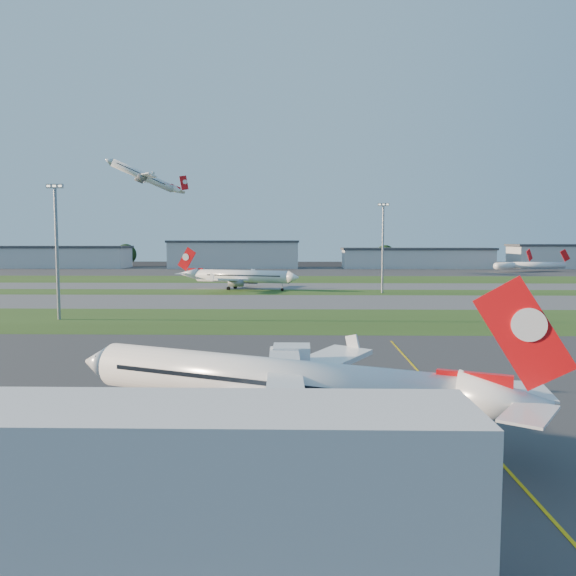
{
  "coord_description": "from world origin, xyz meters",
  "views": [
    {
      "loc": [
        -8.72,
        -53.82,
        15.19
      ],
      "look_at": [
        -10.82,
        42.59,
        7.0
      ],
      "focal_mm": 35.0,
      "sensor_mm": 36.0,
      "label": 1
    }
  ],
  "objects_px": {
    "mini_jet_far": "(539,265)",
    "jet_bridge": "(284,400)",
    "airliner_taxiing": "(241,277)",
    "light_mast_west": "(57,242)",
    "light_mast_centre": "(383,242)",
    "mini_jet_near": "(513,265)",
    "airliner_parked": "(267,383)"
  },
  "relations": [
    {
      "from": "airliner_taxiing",
      "to": "mini_jet_far",
      "type": "height_order",
      "value": "airliner_taxiing"
    },
    {
      "from": "mini_jet_far",
      "to": "mini_jet_near",
      "type": "bearing_deg",
      "value": 178.56
    },
    {
      "from": "mini_jet_far",
      "to": "jet_bridge",
      "type": "bearing_deg",
      "value": -120.81
    },
    {
      "from": "airliner_taxiing",
      "to": "light_mast_centre",
      "type": "distance_m",
      "value": 44.43
    },
    {
      "from": "mini_jet_far",
      "to": "airliner_taxiing",
      "type": "bearing_deg",
      "value": -147.12
    },
    {
      "from": "mini_jet_near",
      "to": "mini_jet_far",
      "type": "distance_m",
      "value": 12.6
    },
    {
      "from": "airliner_taxiing",
      "to": "light_mast_centre",
      "type": "relative_size",
      "value": 1.41
    },
    {
      "from": "jet_bridge",
      "to": "mini_jet_near",
      "type": "relative_size",
      "value": 1.1
    },
    {
      "from": "jet_bridge",
      "to": "light_mast_centre",
      "type": "distance_m",
      "value": 126.17
    },
    {
      "from": "light_mast_west",
      "to": "light_mast_centre",
      "type": "xyz_separation_m",
      "value": [
        70.0,
        56.0,
        0.0
      ]
    },
    {
      "from": "airliner_taxiing",
      "to": "light_mast_centre",
      "type": "height_order",
      "value": "light_mast_centre"
    },
    {
      "from": "airliner_parked",
      "to": "mini_jet_far",
      "type": "distance_m",
      "value": 259.24
    },
    {
      "from": "jet_bridge",
      "to": "mini_jet_far",
      "type": "xyz_separation_m",
      "value": [
        116.75,
        235.29,
        -0.73
      ]
    },
    {
      "from": "jet_bridge",
      "to": "light_mast_west",
      "type": "relative_size",
      "value": 1.04
    },
    {
      "from": "airliner_parked",
      "to": "mini_jet_near",
      "type": "distance_m",
      "value": 253.15
    },
    {
      "from": "airliner_taxiing",
      "to": "light_mast_centre",
      "type": "bearing_deg",
      "value": -176.17
    },
    {
      "from": "light_mast_west",
      "to": "mini_jet_far",
      "type": "bearing_deg",
      "value": 46.06
    },
    {
      "from": "jet_bridge",
      "to": "light_mast_west",
      "type": "bearing_deg",
      "value": 123.91
    },
    {
      "from": "mini_jet_near",
      "to": "light_mast_west",
      "type": "xyz_separation_m",
      "value": [
        -149.37,
        -167.4,
        11.53
      ]
    },
    {
      "from": "airliner_taxiing",
      "to": "light_mast_west",
      "type": "distance_m",
      "value": 72.62
    },
    {
      "from": "airliner_taxiing",
      "to": "airliner_parked",
      "type": "bearing_deg",
      "value": 114.3
    },
    {
      "from": "airliner_parked",
      "to": "mini_jet_near",
      "type": "xyz_separation_m",
      "value": [
        105.69,
        230.03,
        -0.76
      ]
    },
    {
      "from": "airliner_parked",
      "to": "light_mast_centre",
      "type": "relative_size",
      "value": 1.35
    },
    {
      "from": "mini_jet_near",
      "to": "light_mast_west",
      "type": "bearing_deg",
      "value": -166.42
    },
    {
      "from": "airliner_taxiing",
      "to": "mini_jet_far",
      "type": "relative_size",
      "value": 1.27
    },
    {
      "from": "jet_bridge",
      "to": "light_mast_centre",
      "type": "relative_size",
      "value": 1.04
    },
    {
      "from": "airliner_parked",
      "to": "mini_jet_near",
      "type": "bearing_deg",
      "value": 87.71
    },
    {
      "from": "airliner_taxiing",
      "to": "light_mast_west",
      "type": "bearing_deg",
      "value": 84.37
    },
    {
      "from": "jet_bridge",
      "to": "light_mast_centre",
      "type": "bearing_deg",
      "value": 78.62
    },
    {
      "from": "airliner_parked",
      "to": "mini_jet_near",
      "type": "relative_size",
      "value": 1.42
    },
    {
      "from": "jet_bridge",
      "to": "light_mast_west",
      "type": "xyz_separation_m",
      "value": [
        -45.19,
        67.24,
        10.81
      ]
    },
    {
      "from": "jet_bridge",
      "to": "light_mast_west",
      "type": "distance_m",
      "value": 81.73
    }
  ]
}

